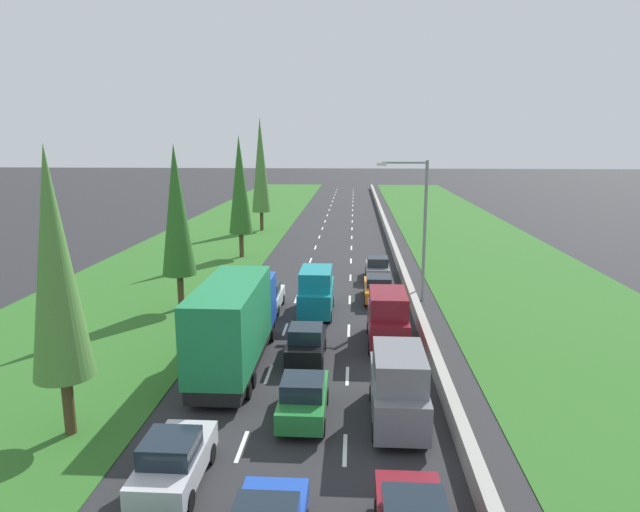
% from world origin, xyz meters
% --- Properties ---
extents(ground_plane, '(300.00, 300.00, 0.00)m').
position_xyz_m(ground_plane, '(0.00, 60.00, 0.00)').
color(ground_plane, '#28282B').
rests_on(ground_plane, ground).
extents(grass_verge_left, '(14.00, 140.00, 0.04)m').
position_xyz_m(grass_verge_left, '(-12.65, 60.00, 0.02)').
color(grass_verge_left, '#2D6623').
rests_on(grass_verge_left, ground).
extents(grass_verge_right, '(14.00, 140.00, 0.04)m').
position_xyz_m(grass_verge_right, '(14.35, 60.00, 0.02)').
color(grass_verge_right, '#2D6623').
rests_on(grass_verge_right, ground).
extents(median_barrier, '(0.44, 120.00, 0.85)m').
position_xyz_m(median_barrier, '(5.70, 60.00, 0.42)').
color(median_barrier, '#9E9B93').
rests_on(median_barrier, ground).
extents(lane_markings, '(3.64, 116.00, 0.01)m').
position_xyz_m(lane_markings, '(0.00, 60.00, 0.01)').
color(lane_markings, white).
rests_on(lane_markings, ground).
extents(grey_van_right_lane, '(1.96, 4.90, 2.82)m').
position_xyz_m(grey_van_right_lane, '(3.64, 17.05, 1.40)').
color(grey_van_right_lane, slate).
rests_on(grey_van_right_lane, ground).
extents(green_hatchback_centre_lane, '(1.74, 3.90, 1.72)m').
position_xyz_m(green_hatchback_centre_lane, '(0.17, 17.06, 0.84)').
color(green_hatchback_centre_lane, '#237A33').
rests_on(green_hatchback_centre_lane, ground).
extents(maroon_van_right_lane, '(1.96, 4.90, 2.82)m').
position_xyz_m(maroon_van_right_lane, '(3.70, 25.01, 1.40)').
color(maroon_van_right_lane, maroon).
rests_on(maroon_van_right_lane, ground).
extents(orange_sedan_right_lane, '(1.82, 4.50, 1.64)m').
position_xyz_m(orange_sedan_right_lane, '(3.59, 33.07, 0.81)').
color(orange_sedan_right_lane, orange).
rests_on(orange_sedan_right_lane, ground).
extents(black_hatchback_centre_lane, '(1.74, 3.90, 1.72)m').
position_xyz_m(black_hatchback_centre_lane, '(-0.22, 22.77, 0.84)').
color(black_hatchback_centre_lane, black).
rests_on(black_hatchback_centre_lane, ground).
extents(silver_hatchback_left_lane, '(1.74, 3.90, 1.72)m').
position_xyz_m(silver_hatchback_left_lane, '(-3.32, 12.71, 0.84)').
color(silver_hatchback_left_lane, silver).
rests_on(silver_hatchback_left_lane, ground).
extents(green_box_truck_left_lane, '(2.46, 9.40, 4.18)m').
position_xyz_m(green_box_truck_left_lane, '(-3.33, 21.63, 2.18)').
color(green_box_truck_left_lane, black).
rests_on(green_box_truck_left_lane, ground).
extents(teal_van_centre_lane, '(1.96, 4.90, 2.82)m').
position_xyz_m(teal_van_centre_lane, '(-0.22, 29.85, 1.40)').
color(teal_van_centre_lane, teal).
rests_on(teal_van_centre_lane, ground).
extents(grey_hatchback_right_lane, '(1.74, 3.90, 1.72)m').
position_xyz_m(grey_hatchback_right_lane, '(3.75, 38.74, 0.84)').
color(grey_hatchback_right_lane, slate).
rests_on(grey_hatchback_right_lane, ground).
extents(white_hatchback_left_lane, '(1.74, 3.90, 1.72)m').
position_xyz_m(white_hatchback_left_lane, '(-3.27, 30.52, 0.84)').
color(white_hatchback_left_lane, white).
rests_on(white_hatchback_left_lane, ground).
extents(poplar_tree_nearest, '(2.05, 2.05, 10.12)m').
position_xyz_m(poplar_tree_nearest, '(-7.95, 15.47, 6.11)').
color(poplar_tree_nearest, '#4C3823').
rests_on(poplar_tree_nearest, ground).
extents(poplar_tree_second, '(2.05, 2.05, 10.07)m').
position_xyz_m(poplar_tree_second, '(-8.60, 30.38, 6.08)').
color(poplar_tree_second, '#4C3823').
rests_on(poplar_tree_second, ground).
extents(poplar_tree_third, '(2.07, 2.07, 10.68)m').
position_xyz_m(poplar_tree_third, '(-7.99, 46.05, 6.39)').
color(poplar_tree_third, '#4C3823').
rests_on(poplar_tree_third, ground).
extents(poplar_tree_fourth, '(2.12, 2.12, 12.75)m').
position_xyz_m(poplar_tree_fourth, '(-8.66, 61.07, 7.43)').
color(poplar_tree_fourth, '#4C3823').
rests_on(poplar_tree_fourth, ground).
extents(street_light_mast, '(3.20, 0.28, 9.00)m').
position_xyz_m(street_light_mast, '(6.09, 33.16, 5.23)').
color(street_light_mast, gray).
rests_on(street_light_mast, ground).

